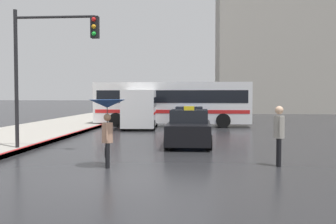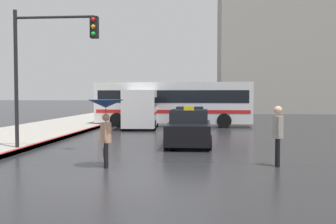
# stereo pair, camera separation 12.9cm
# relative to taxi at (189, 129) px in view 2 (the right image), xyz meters

# --- Properties ---
(ground_plane) EXTENTS (300.00, 300.00, 0.00)m
(ground_plane) POSITION_rel_taxi_xyz_m (-1.42, -7.06, -0.71)
(ground_plane) COLOR #262628
(taxi) EXTENTS (1.91, 4.02, 1.70)m
(taxi) POSITION_rel_taxi_xyz_m (0.00, 0.00, 0.00)
(taxi) COLOR black
(taxi) RESTS_ON ground_plane
(sedan_red) EXTENTS (1.91, 4.11, 1.48)m
(sedan_red) POSITION_rel_taxi_xyz_m (-0.19, 6.80, -0.02)
(sedan_red) COLOR navy
(sedan_red) RESTS_ON ground_plane
(ambulance_van) EXTENTS (2.35, 5.15, 2.48)m
(ambulance_van) POSITION_rel_taxi_xyz_m (-3.45, 8.63, 0.67)
(ambulance_van) COLOR silver
(ambulance_van) RESTS_ON ground_plane
(city_bus) EXTENTS (10.87, 3.02, 3.05)m
(city_bus) POSITION_rel_taxi_xyz_m (-1.46, 10.58, 0.99)
(city_bus) COLOR silver
(city_bus) RESTS_ON ground_plane
(pedestrian_with_umbrella) EXTENTS (1.07, 1.07, 2.04)m
(pedestrian_with_umbrella) POSITION_rel_taxi_xyz_m (-2.28, -5.39, 0.94)
(pedestrian_with_umbrella) COLOR black
(pedestrian_with_umbrella) RESTS_ON ground_plane
(pedestrian_man) EXTENTS (0.34, 0.48, 1.84)m
(pedestrian_man) POSITION_rel_taxi_xyz_m (2.87, -4.73, 0.40)
(pedestrian_man) COLOR black
(pedestrian_man) RESTS_ON ground_plane
(traffic_light) EXTENTS (3.26, 0.38, 5.38)m
(traffic_light) POSITION_rel_taxi_xyz_m (-5.16, -2.55, 3.03)
(traffic_light) COLOR black
(traffic_light) RESTS_ON ground_plane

